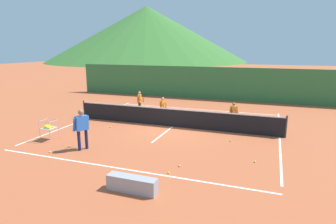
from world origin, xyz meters
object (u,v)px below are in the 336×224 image
(tennis_net, at_px, (173,117))
(tennis_ball_2, at_px, (179,166))
(student_1, at_px, (163,106))
(student_2, at_px, (234,112))
(student_0, at_px, (140,100))
(tennis_ball_6, at_px, (110,127))
(tennis_ball_5, at_px, (230,141))
(tennis_ball_4, at_px, (255,162))
(tennis_ball_0, at_px, (169,173))
(tennis_ball_1, at_px, (69,146))
(ball_cart, at_px, (49,127))
(instructor, at_px, (82,126))
(courtside_bench, at_px, (132,184))
(tennis_ball_3, at_px, (50,152))

(tennis_net, relative_size, tennis_ball_2, 163.03)
(student_1, height_order, student_2, student_2)
(student_0, relative_size, tennis_ball_2, 19.90)
(tennis_ball_6, bearing_deg, tennis_ball_5, -1.20)
(student_1, height_order, tennis_ball_4, student_1)
(tennis_net, xyz_separation_m, student_0, (-3.08, 2.47, 0.31))
(tennis_net, distance_m, tennis_ball_4, 5.64)
(tennis_ball_0, xyz_separation_m, tennis_ball_1, (-4.79, 1.01, 0.00))
(student_0, height_order, student_1, student_0)
(ball_cart, xyz_separation_m, tennis_ball_6, (1.52, 2.70, -0.56))
(tennis_ball_5, bearing_deg, tennis_net, 156.42)
(tennis_net, relative_size, tennis_ball_0, 163.03)
(tennis_ball_2, bearing_deg, student_1, 115.71)
(student_0, bearing_deg, tennis_ball_1, -89.51)
(ball_cart, distance_m, tennis_ball_0, 6.47)
(instructor, xyz_separation_m, tennis_ball_0, (4.06, -0.97, -0.97))
(student_0, xyz_separation_m, tennis_ball_2, (5.01, -7.28, -0.78))
(student_1, xyz_separation_m, student_2, (4.12, -0.38, 0.02))
(student_0, distance_m, tennis_ball_2, 8.87)
(courtside_bench, bearing_deg, tennis_net, 99.69)
(courtside_bench, bearing_deg, tennis_ball_3, 159.63)
(tennis_ball_4, bearing_deg, instructor, -171.67)
(instructor, distance_m, courtside_bench, 4.33)
(instructor, height_order, tennis_ball_6, instructor)
(tennis_net, xyz_separation_m, tennis_ball_6, (-2.98, -1.27, -0.47))
(student_0, bearing_deg, tennis_ball_3, -91.62)
(student_2, height_order, tennis_ball_5, student_2)
(tennis_ball_0, xyz_separation_m, tennis_ball_4, (2.61, 1.95, 0.00))
(tennis_ball_0, height_order, tennis_ball_6, same)
(tennis_ball_0, distance_m, tennis_ball_6, 6.35)
(tennis_net, relative_size, courtside_bench, 7.39)
(ball_cart, xyz_separation_m, tennis_ball_4, (8.88, 0.44, -0.56))
(tennis_ball_3, xyz_separation_m, tennis_ball_5, (6.50, 3.89, 0.00))
(tennis_ball_0, bearing_deg, tennis_ball_4, 36.74)
(tennis_ball_5, bearing_deg, tennis_ball_3, -149.11)
(student_2, distance_m, tennis_ball_6, 6.49)
(student_1, bearing_deg, tennis_ball_3, -107.22)
(ball_cart, bearing_deg, tennis_net, 41.41)
(tennis_ball_3, bearing_deg, student_0, 88.38)
(tennis_ball_0, height_order, tennis_ball_2, same)
(tennis_net, distance_m, ball_cart, 6.00)
(tennis_ball_4, height_order, tennis_ball_5, same)
(student_1, bearing_deg, student_2, -5.29)
(student_2, distance_m, ball_cart, 9.09)
(instructor, relative_size, student_2, 1.32)
(tennis_ball_0, height_order, tennis_ball_5, same)
(tennis_ball_6, distance_m, courtside_bench, 7.05)
(tennis_net, bearing_deg, tennis_ball_5, -23.58)
(student_2, xyz_separation_m, tennis_ball_2, (-1.03, -6.04, -0.73))
(student_1, bearing_deg, instructor, -100.48)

